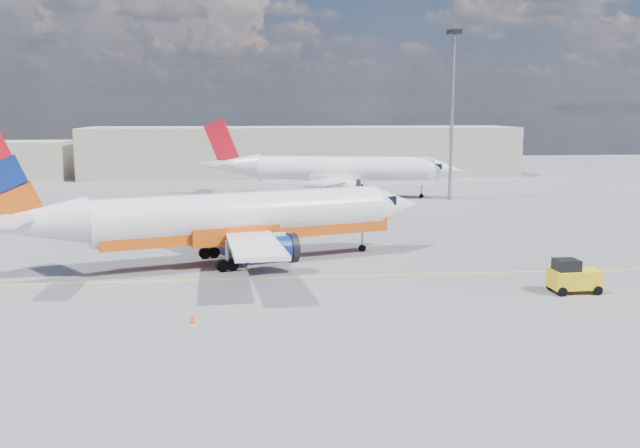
{
  "coord_description": "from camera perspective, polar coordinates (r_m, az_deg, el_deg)",
  "views": [
    {
      "loc": [
        -4.66,
        -42.58,
        11.0
      ],
      "look_at": [
        0.28,
        3.31,
        3.5
      ],
      "focal_mm": 40.0,
      "sensor_mm": 36.0,
      "label": 1
    }
  ],
  "objects": [
    {
      "name": "second_jet",
      "position": [
        89.23,
        1.27,
        4.25
      ],
      "size": [
        32.43,
        25.0,
        9.78
      ],
      "rotation": [
        0.0,
        0.0,
        -0.21
      ],
      "color": "white",
      "rests_on": "ground"
    },
    {
      "name": "gse_tug",
      "position": [
        45.65,
        19.58,
        -4.0
      ],
      "size": [
        2.94,
        1.86,
        2.06
      ],
      "rotation": [
        0.0,
        0.0,
        0.03
      ],
      "color": "black",
      "rests_on": "ground"
    },
    {
      "name": "floodlight_mast",
      "position": [
        87.12,
        10.55,
        9.76
      ],
      "size": [
        1.47,
        1.47,
        20.1
      ],
      "color": "gray",
      "rests_on": "ground"
    },
    {
      "name": "taxi_line",
      "position": [
        47.12,
        -0.29,
        -4.26
      ],
      "size": [
        70.0,
        0.15,
        0.01
      ],
      "primitive_type": "cube",
      "color": "yellow",
      "rests_on": "ground"
    },
    {
      "name": "terminal_main",
      "position": [
        118.19,
        -1.45,
        5.83
      ],
      "size": [
        70.0,
        14.0,
        8.0
      ],
      "primitive_type": "cube",
      "color": "beige",
      "rests_on": "ground"
    },
    {
      "name": "traffic_cone",
      "position": [
        37.56,
        -10.17,
        -7.52
      ],
      "size": [
        0.39,
        0.39,
        0.55
      ],
      "color": "white",
      "rests_on": "ground"
    },
    {
      "name": "ground",
      "position": [
        44.23,
        0.1,
        -5.17
      ],
      "size": [
        240.0,
        240.0,
        0.0
      ],
      "primitive_type": "plane",
      "color": "#5C5B60",
      "rests_on": "ground"
    },
    {
      "name": "main_jet",
      "position": [
        51.0,
        -7.26,
        0.42
      ],
      "size": [
        32.17,
        24.46,
        9.76
      ],
      "rotation": [
        0.0,
        0.0,
        0.31
      ],
      "color": "white",
      "rests_on": "ground"
    }
  ]
}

